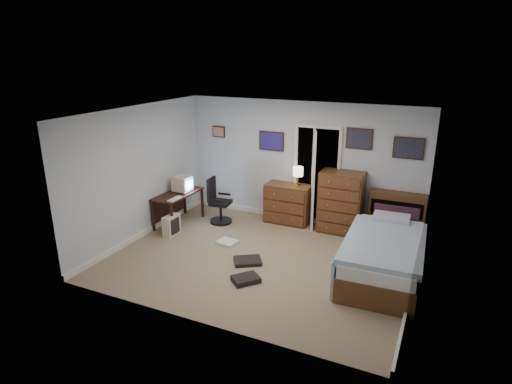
% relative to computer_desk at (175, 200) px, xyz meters
% --- Properties ---
extents(floor, '(5.00, 4.00, 0.02)m').
position_rel_computer_desk_xyz_m(floor, '(2.28, -0.76, -0.52)').
color(floor, gray).
rests_on(floor, ground).
extents(computer_desk, '(0.56, 1.16, 0.66)m').
position_rel_computer_desk_xyz_m(computer_desk, '(0.00, 0.00, 0.00)').
color(computer_desk, black).
rests_on(computer_desk, floor).
extents(crt_monitor, '(0.35, 0.33, 0.32)m').
position_rel_computer_desk_xyz_m(crt_monitor, '(0.10, 0.15, 0.32)').
color(crt_monitor, beige).
rests_on(crt_monitor, computer_desk).
extents(keyboard, '(0.14, 0.36, 0.02)m').
position_rel_computer_desk_xyz_m(keyboard, '(0.26, -0.35, 0.16)').
color(keyboard, beige).
rests_on(keyboard, computer_desk).
extents(pc_tower, '(0.19, 0.38, 0.40)m').
position_rel_computer_desk_xyz_m(pc_tower, '(0.28, -0.55, -0.31)').
color(pc_tower, beige).
rests_on(pc_tower, floor).
extents(office_chair, '(0.51, 0.51, 0.96)m').
position_rel_computer_desk_xyz_m(office_chair, '(0.79, 0.41, -0.14)').
color(office_chair, black).
rests_on(office_chair, floor).
extents(media_stack, '(0.17, 0.17, 0.81)m').
position_rel_computer_desk_xyz_m(media_stack, '(-0.04, 1.48, -0.11)').
color(media_stack, maroon).
rests_on(media_stack, floor).
extents(low_dresser, '(0.93, 0.48, 0.82)m').
position_rel_computer_desk_xyz_m(low_dresser, '(2.10, 1.02, -0.10)').
color(low_dresser, brown).
rests_on(low_dresser, floor).
extents(table_lamp, '(0.21, 0.21, 0.40)m').
position_rel_computer_desk_xyz_m(table_lamp, '(2.30, 1.02, 0.60)').
color(table_lamp, gold).
rests_on(table_lamp, low_dresser).
extents(doorway, '(0.96, 1.12, 2.05)m').
position_rel_computer_desk_xyz_m(doorway, '(2.63, 1.52, 0.49)').
color(doorway, black).
rests_on(doorway, floor).
extents(tall_dresser, '(0.84, 0.49, 1.22)m').
position_rel_computer_desk_xyz_m(tall_dresser, '(3.21, 0.99, 0.10)').
color(tall_dresser, brown).
rests_on(tall_dresser, floor).
extents(headboard_bookcase, '(1.03, 0.29, 0.92)m').
position_rel_computer_desk_xyz_m(headboard_bookcase, '(4.26, 1.11, -0.02)').
color(headboard_bookcase, brown).
rests_on(headboard_bookcase, floor).
extents(bed, '(1.27, 2.25, 0.72)m').
position_rel_computer_desk_xyz_m(bed, '(4.26, -0.45, -0.17)').
color(bed, brown).
rests_on(bed, floor).
extents(wall_posters, '(4.38, 0.04, 0.60)m').
position_rel_computer_desk_xyz_m(wall_posters, '(2.85, 1.22, 1.24)').
color(wall_posters, '#331E11').
rests_on(wall_posters, floor).
extents(floor_clutter, '(1.37, 1.52, 0.08)m').
position_rel_computer_desk_xyz_m(floor_clutter, '(2.09, -1.09, -0.48)').
color(floor_clutter, black).
rests_on(floor_clutter, floor).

